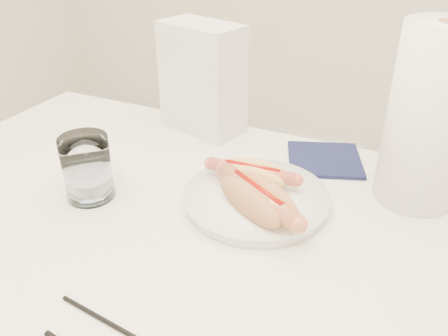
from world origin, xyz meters
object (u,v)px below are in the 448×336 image
at_px(water_glass, 87,168).
at_px(paper_towel_roll, 430,118).
at_px(plate, 256,200).
at_px(napkin_box, 202,78).
at_px(hotdog_left, 252,175).
at_px(hotdog_right, 258,199).
at_px(table, 191,262).

bearing_deg(water_glass, paper_towel_roll, 25.21).
xyz_separation_m(plate, paper_towel_roll, (0.24, 0.14, 0.14)).
distance_m(napkin_box, paper_towel_roll, 0.47).
relative_size(hotdog_left, water_glass, 1.38).
bearing_deg(hotdog_left, hotdog_right, -65.05).
bearing_deg(napkin_box, hotdog_left, -29.81).
bearing_deg(paper_towel_roll, table, -139.69).
height_order(table, water_glass, water_glass).
bearing_deg(hotdog_left, paper_towel_roll, 19.95).
height_order(water_glass, paper_towel_roll, paper_towel_roll).
bearing_deg(plate, hotdog_left, 124.88).
distance_m(table, hotdog_right, 0.15).
bearing_deg(table, hotdog_right, 40.89).
height_order(hotdog_right, water_glass, water_glass).
distance_m(hotdog_right, napkin_box, 0.38).
relative_size(water_glass, paper_towel_roll, 0.38).
xyz_separation_m(hotdog_left, napkin_box, (-0.20, 0.21, 0.08)).
relative_size(table, plate, 5.08).
relative_size(table, hotdog_left, 7.71).
bearing_deg(hotdog_left, plate, -58.85).
xyz_separation_m(hotdog_right, paper_towel_roll, (0.22, 0.18, 0.11)).
bearing_deg(table, water_glass, 175.31).
relative_size(plate, napkin_box, 1.01).
xyz_separation_m(plate, water_glass, (-0.27, -0.10, 0.05)).
xyz_separation_m(hotdog_left, paper_towel_roll, (0.25, 0.11, 0.11)).
relative_size(water_glass, napkin_box, 0.49).
relative_size(hotdog_left, paper_towel_roll, 0.52).
xyz_separation_m(water_glass, napkin_box, (0.05, 0.33, 0.06)).
height_order(plate, water_glass, water_glass).
bearing_deg(napkin_box, table, -49.78).
bearing_deg(hotdog_right, table, -108.27).
distance_m(plate, paper_towel_roll, 0.31).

